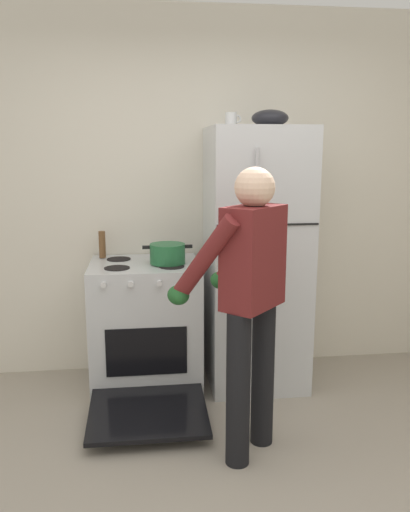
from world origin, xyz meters
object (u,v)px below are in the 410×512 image
object	(u,v)px
mixing_bowl	(270,118)
pepper_mill	(102,244)
person_cook	(247,289)
red_pot	(168,254)
stove_range	(146,327)
refrigerator	(256,259)
coffee_mug	(231,120)

from	to	relation	value
mixing_bowl	pepper_mill	bearing A→B (deg)	170.32
person_cook	red_pot	size ratio (longest dim) A/B	4.66
stove_range	red_pot	bearing A→B (deg)	-11.34
person_cook	pepper_mill	bearing A→B (deg)	127.11
red_pot	mixing_bowl	bearing A→B (deg)	4.02
refrigerator	mixing_bowl	size ratio (longest dim) A/B	7.32
coffee_mug	pepper_mill	xyz separation A→B (m)	(-0.91, 0.15, -0.87)
person_cook	mixing_bowl	xyz separation A→B (m)	(0.33, 0.92, 0.94)
person_cook	mixing_bowl	bearing A→B (deg)	70.25
person_cook	stove_range	bearing A→B (deg)	121.21
coffee_mug	mixing_bowl	distance (m)	0.26
person_cook	mixing_bowl	world-z (taller)	mixing_bowl
refrigerator	coffee_mug	xyz separation A→B (m)	(-0.18, 0.05, 0.97)
coffee_mug	mixing_bowl	xyz separation A→B (m)	(0.26, -0.05, 0.01)
red_pot	pepper_mill	xyz separation A→B (m)	(-0.46, 0.25, 0.03)
red_pot	coffee_mug	distance (m)	1.02
pepper_mill	coffee_mug	bearing A→B (deg)	-9.31
person_cook	red_pot	xyz separation A→B (m)	(-0.38, 0.87, 0.03)
stove_range	mixing_bowl	world-z (taller)	mixing_bowl
person_cook	red_pot	bearing A→B (deg)	113.91
refrigerator	coffee_mug	size ratio (longest dim) A/B	16.41
red_pot	coffee_mug	world-z (taller)	coffee_mug
refrigerator	person_cook	size ratio (longest dim) A/B	1.15
person_cook	coffee_mug	bearing A→B (deg)	85.78
red_pot	stove_range	bearing A→B (deg)	168.66
person_cook	mixing_bowl	size ratio (longest dim) A/B	6.37
stove_range	person_cook	bearing A→B (deg)	-58.79
coffee_mug	pepper_mill	size ratio (longest dim) A/B	0.58
pepper_mill	person_cook	bearing A→B (deg)	-52.89
stove_range	pepper_mill	xyz separation A→B (m)	(-0.30, 0.22, 0.57)
red_pot	refrigerator	bearing A→B (deg)	4.50
red_pot	coffee_mug	bearing A→B (deg)	12.40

